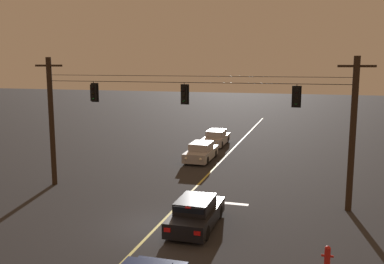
{
  "coord_description": "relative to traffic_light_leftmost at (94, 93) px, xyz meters",
  "views": [
    {
      "loc": [
        6.74,
        -17.61,
        7.47
      ],
      "look_at": [
        0.0,
        5.73,
        3.54
      ],
      "focal_mm": 39.84,
      "sensor_mm": 36.0,
      "label": 1
    }
  ],
  "objects": [
    {
      "name": "traffic_light_leftmost",
      "position": [
        0.0,
        0.0,
        0.0
      ],
      "size": [
        0.48,
        0.41,
        1.22
      ],
      "color": "black"
    },
    {
      "name": "lane_centre_stripe",
      "position": [
        5.7,
        6.02,
        -5.77
      ],
      "size": [
        0.14,
        60.0,
        0.01
      ],
      "primitive_type": "cube",
      "color": "#D1C64C",
      "rests_on": "ground"
    },
    {
      "name": "car_oncoming_lead",
      "position": [
        4.12,
        9.0,
        -5.13
      ],
      "size": [
        1.8,
        4.42,
        1.39
      ],
      "color": "#A5A5AD",
      "rests_on": "ground"
    },
    {
      "name": "fire_hydrant",
      "position": [
        13.15,
        -6.76,
        -5.34
      ],
      "size": [
        0.44,
        0.22,
        0.84
      ],
      "color": "red",
      "rests_on": "ground"
    },
    {
      "name": "ground_plane",
      "position": [
        5.7,
        -4.71,
        -5.78
      ],
      "size": [
        180.0,
        180.0,
        0.0
      ],
      "primitive_type": "plane",
      "color": "#28282B"
    },
    {
      "name": "car_oncoming_trailing",
      "position": [
        3.85,
        15.37,
        -5.13
      ],
      "size": [
        1.8,
        4.42,
        1.39
      ],
      "color": "#A5A5AD",
      "rests_on": "ground"
    },
    {
      "name": "car_waiting_near_lane",
      "position": [
        7.42,
        -4.3,
        -5.13
      ],
      "size": [
        1.8,
        4.33,
        1.39
      ],
      "color": "black",
      "rests_on": "ground"
    },
    {
      "name": "stop_bar_paint",
      "position": [
        7.6,
        -0.58,
        -5.77
      ],
      "size": [
        3.4,
        0.36,
        0.01
      ],
      "primitive_type": "cube",
      "color": "silver",
      "rests_on": "ground"
    },
    {
      "name": "signal_span_assembly",
      "position": [
        5.7,
        0.02,
        -1.71
      ],
      "size": [
        19.08,
        0.32,
        7.83
      ],
      "color": "#2D2116",
      "rests_on": "ground"
    },
    {
      "name": "traffic_light_centre",
      "position": [
        11.54,
        0.0,
        0.0
      ],
      "size": [
        0.48,
        0.41,
        1.22
      ],
      "color": "black"
    },
    {
      "name": "traffic_light_left_inner",
      "position": [
        5.54,
        0.0,
        0.0
      ],
      "size": [
        0.48,
        0.41,
        1.22
      ],
      "color": "black"
    }
  ]
}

